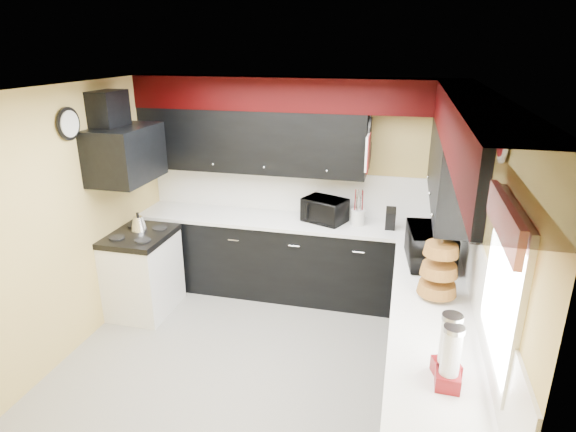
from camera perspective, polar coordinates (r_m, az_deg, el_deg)
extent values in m
plane|color=gray|center=(4.65, -4.10, -17.75)|extent=(3.60, 3.60, 0.00)
cube|color=#E0C666|center=(5.66, 1.14, 3.54)|extent=(3.60, 0.06, 2.50)
cube|color=#E0C666|center=(3.89, 21.71, -5.71)|extent=(0.06, 3.60, 2.50)
cube|color=#E0C666|center=(4.86, -25.13, -1.14)|extent=(0.06, 3.60, 2.50)
cube|color=white|center=(3.71, -5.06, 14.59)|extent=(3.60, 3.60, 0.06)
cube|color=black|center=(5.66, 0.41, -5.09)|extent=(3.60, 0.60, 0.90)
cube|color=black|center=(4.00, 16.28, -17.67)|extent=(0.60, 3.00, 0.90)
cube|color=white|center=(5.48, 0.43, -0.63)|extent=(3.62, 0.64, 0.04)
cube|color=white|center=(3.74, 16.98, -11.91)|extent=(0.64, 3.02, 0.04)
cube|color=white|center=(5.66, 1.11, 2.93)|extent=(3.60, 0.02, 0.50)
cube|color=white|center=(3.91, 21.46, -6.49)|extent=(0.02, 3.60, 0.50)
cube|color=black|center=(5.49, -4.39, 8.90)|extent=(2.60, 0.35, 0.70)
cube|color=black|center=(4.54, 19.06, 5.57)|extent=(0.35, 1.80, 0.70)
cube|color=black|center=(5.28, 0.78, 14.27)|extent=(3.60, 0.36, 0.35)
cube|color=black|center=(3.39, 21.34, 9.87)|extent=(0.36, 3.24, 0.35)
cube|color=white|center=(5.57, -16.76, -6.67)|extent=(0.60, 0.75, 0.86)
cube|color=black|center=(5.39, -17.23, -2.27)|extent=(0.62, 0.77, 0.06)
cube|color=black|center=(5.16, -18.71, 6.99)|extent=(0.50, 0.78, 0.55)
cube|color=black|center=(5.16, -20.47, 11.55)|extent=(0.24, 0.40, 0.40)
cube|color=red|center=(2.80, 24.25, -0.36)|extent=(0.04, 0.88, 0.20)
cube|color=white|center=(4.92, 9.42, 7.42)|extent=(0.03, 0.26, 0.35)
imported|color=black|center=(5.40, 4.34, 0.70)|extent=(0.57, 0.53, 0.27)
imported|color=black|center=(4.54, 16.59, -3.45)|extent=(0.46, 0.63, 0.33)
cylinder|color=silver|center=(5.36, 8.29, -0.15)|extent=(0.17, 0.17, 0.17)
cube|color=black|center=(5.27, 12.05, -0.35)|extent=(0.11, 0.15, 0.23)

